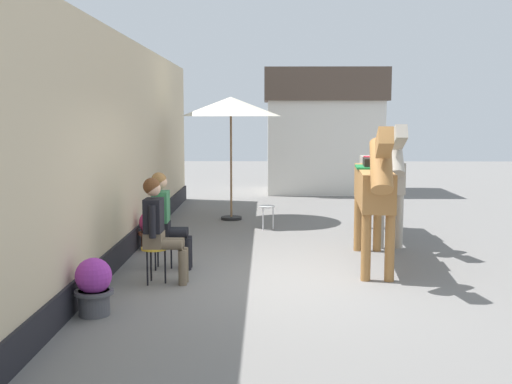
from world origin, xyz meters
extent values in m
plane|color=slate|center=(0.00, 3.00, 0.00)|extent=(40.00, 40.00, 0.00)
cube|color=#CCB793|center=(-2.55, 1.50, 1.70)|extent=(0.30, 14.00, 3.40)
cube|color=black|center=(-2.53, 1.50, 0.18)|extent=(0.34, 14.00, 0.36)
cube|color=silver|center=(1.40, 10.37, 1.30)|extent=(3.20, 2.40, 2.60)
cube|color=brown|center=(1.40, 10.37, 3.05)|extent=(3.40, 2.60, 0.90)
cylinder|color=gold|center=(-1.71, -0.14, 0.46)|extent=(0.34, 0.34, 0.03)
cylinder|color=black|center=(-1.57, -0.15, 0.22)|extent=(0.02, 0.02, 0.45)
cylinder|color=black|center=(-1.78, -0.02, 0.22)|extent=(0.02, 0.02, 0.45)
cylinder|color=black|center=(-1.78, -0.26, 0.22)|extent=(0.02, 0.02, 0.45)
cube|color=brown|center=(-1.71, -0.14, 0.58)|extent=(0.25, 0.32, 0.20)
cube|color=black|center=(-1.71, -0.14, 0.90)|extent=(0.23, 0.34, 0.44)
sphere|color=tan|center=(-1.71, -0.14, 1.25)|extent=(0.20, 0.20, 0.20)
sphere|color=#593319|center=(-1.73, -0.14, 1.28)|extent=(0.22, 0.22, 0.22)
cylinder|color=brown|center=(-1.52, -0.07, 0.53)|extent=(0.38, 0.14, 0.13)
cylinder|color=brown|center=(-1.33, -0.07, 0.23)|extent=(0.11, 0.11, 0.46)
cylinder|color=brown|center=(-1.52, -0.23, 0.53)|extent=(0.38, 0.14, 0.13)
cylinder|color=brown|center=(-1.33, -0.23, 0.23)|extent=(0.11, 0.11, 0.46)
cylinder|color=black|center=(-1.68, 0.06, 0.85)|extent=(0.09, 0.09, 0.42)
cylinder|color=black|center=(-1.69, -0.34, 0.85)|extent=(0.09, 0.09, 0.42)
cylinder|color=black|center=(-1.75, 0.68, 0.46)|extent=(0.34, 0.34, 0.03)
cylinder|color=black|center=(-1.61, 0.68, 0.22)|extent=(0.02, 0.02, 0.45)
cylinder|color=black|center=(-1.82, 0.80, 0.22)|extent=(0.02, 0.02, 0.45)
cylinder|color=black|center=(-1.82, 0.55, 0.22)|extent=(0.02, 0.02, 0.45)
cube|color=black|center=(-1.75, 0.68, 0.58)|extent=(0.24, 0.32, 0.20)
cube|color=#337247|center=(-1.75, 0.68, 0.90)|extent=(0.22, 0.34, 0.44)
sphere|color=tan|center=(-1.75, 0.68, 1.25)|extent=(0.20, 0.20, 0.20)
sphere|color=olive|center=(-1.77, 0.68, 1.28)|extent=(0.22, 0.22, 0.22)
cylinder|color=black|center=(-1.56, 0.76, 0.53)|extent=(0.38, 0.14, 0.13)
cylinder|color=black|center=(-1.37, 0.76, 0.23)|extent=(0.11, 0.11, 0.46)
cylinder|color=black|center=(-1.56, 0.60, 0.53)|extent=(0.38, 0.14, 0.13)
cylinder|color=black|center=(-1.37, 0.60, 0.23)|extent=(0.11, 0.11, 0.46)
cylinder|color=#337247|center=(-1.73, 0.88, 0.85)|extent=(0.09, 0.09, 0.42)
cylinder|color=#337247|center=(-1.73, 0.48, 0.85)|extent=(0.09, 0.09, 0.42)
cube|color=#9E6B38|center=(1.32, 1.00, 1.16)|extent=(0.63, 2.23, 0.52)
cylinder|color=#9E6B38|center=(1.39, 0.01, 0.45)|extent=(0.13, 0.13, 0.90)
cylinder|color=#9E6B38|center=(1.08, 0.04, 0.45)|extent=(0.13, 0.13, 0.90)
cylinder|color=#9E6B38|center=(1.55, 1.94, 0.45)|extent=(0.13, 0.13, 0.90)
cylinder|color=#9E6B38|center=(1.24, 1.97, 0.45)|extent=(0.13, 0.13, 0.90)
cylinder|color=#9E6B38|center=(1.21, -0.20, 1.55)|extent=(0.33, 0.65, 0.73)
cube|color=#9E6B38|center=(1.18, -0.54, 1.86)|extent=(0.23, 0.54, 0.40)
cube|color=black|center=(1.21, -0.18, 1.69)|extent=(0.09, 0.63, 0.48)
cylinder|color=black|center=(1.42, 2.14, 0.89)|extent=(0.11, 0.11, 0.65)
cube|color=#197238|center=(1.32, 1.10, 1.44)|extent=(0.55, 0.64, 0.03)
cube|color=black|center=(1.32, 1.10, 1.51)|extent=(0.32, 0.46, 0.12)
cube|color=#B2A899|center=(1.80, 3.15, 1.16)|extent=(0.44, 2.20, 0.52)
cylinder|color=#B2A899|center=(1.95, 2.17, 0.45)|extent=(0.13, 0.13, 0.90)
cylinder|color=#B2A899|center=(1.64, 2.17, 0.45)|extent=(0.13, 0.13, 0.90)
cylinder|color=#B2A899|center=(1.96, 4.11, 0.45)|extent=(0.13, 0.13, 0.90)
cylinder|color=#B2A899|center=(1.65, 4.11, 0.45)|extent=(0.13, 0.13, 0.90)
cylinder|color=#B2A899|center=(1.80, 1.95, 1.55)|extent=(0.28, 0.63, 0.73)
cube|color=#B2A899|center=(1.80, 1.61, 1.86)|extent=(0.18, 0.53, 0.40)
cube|color=black|center=(1.80, 1.97, 1.69)|extent=(0.04, 0.63, 0.48)
cylinder|color=black|center=(1.80, 4.29, 0.89)|extent=(0.10, 0.10, 0.65)
cube|color=red|center=(1.80, 3.25, 1.44)|extent=(0.50, 0.60, 0.03)
cube|color=black|center=(1.80, 3.25, 1.51)|extent=(0.28, 0.44, 0.12)
cylinder|color=#4C4C51|center=(-2.14, -1.51, 0.14)|extent=(0.34, 0.34, 0.28)
cylinder|color=#4C4C51|center=(-2.14, -1.51, 0.26)|extent=(0.43, 0.43, 0.04)
sphere|color=purple|center=(-2.14, -1.51, 0.44)|extent=(0.40, 0.40, 0.40)
cylinder|color=#A85638|center=(-2.14, 2.07, 0.14)|extent=(0.34, 0.34, 0.28)
cylinder|color=#A85638|center=(-2.14, 2.07, 0.26)|extent=(0.43, 0.43, 0.04)
sphere|color=#B22D66|center=(-2.14, 2.07, 0.44)|extent=(0.40, 0.40, 0.40)
cylinder|color=black|center=(-0.99, 5.12, 0.03)|extent=(0.44, 0.44, 0.06)
cylinder|color=olive|center=(-0.99, 5.12, 1.10)|extent=(0.04, 0.04, 2.20)
cone|color=beige|center=(-0.99, 5.12, 2.38)|extent=(2.10, 2.10, 0.40)
cylinder|color=white|center=(-0.24, 3.94, 0.45)|extent=(0.32, 0.32, 0.03)
cylinder|color=silver|center=(-0.11, 3.94, 0.22)|extent=(0.02, 0.02, 0.43)
cylinder|color=silver|center=(-0.31, 4.05, 0.22)|extent=(0.02, 0.02, 0.43)
cylinder|color=silver|center=(-0.31, 3.82, 0.22)|extent=(0.02, 0.02, 0.43)
camera|label=1|loc=(-0.25, -8.35, 2.17)|focal=45.15mm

